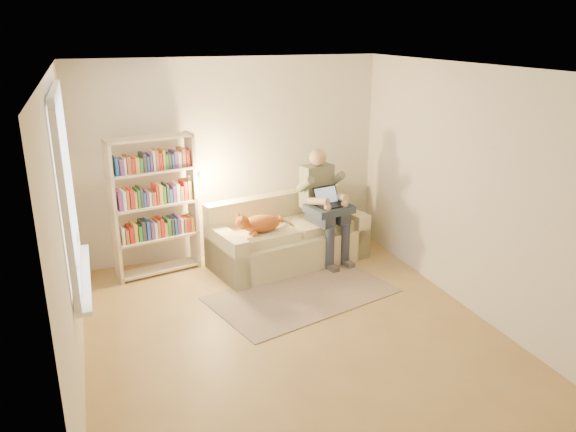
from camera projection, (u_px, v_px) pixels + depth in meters
name	position (u px, v px, depth m)	size (l,w,h in m)	color
floor	(291.00, 330.00, 5.75)	(4.50, 4.50, 0.00)	#9A7A46
ceiling	(291.00, 68.00, 4.92)	(4.00, 4.50, 0.02)	white
wall_left	(67.00, 234.00, 4.69)	(0.02, 4.50, 2.60)	silver
wall_right	(467.00, 189.00, 5.97)	(0.02, 4.50, 2.60)	silver
wall_back	(232.00, 159.00, 7.34)	(4.00, 0.02, 2.60)	silver
wall_front	(421.00, 319.00, 3.32)	(4.00, 0.02, 2.60)	silver
window	(72.00, 217.00, 4.86)	(0.12, 1.52, 1.69)	white
sofa	(287.00, 239.00, 7.34)	(2.14, 1.30, 0.85)	beige
person	(323.00, 199.00, 7.27)	(0.52, 0.72, 1.47)	slate
cat	(259.00, 223.00, 6.88)	(0.71, 0.36, 0.27)	orange
blanket	(330.00, 209.00, 7.19)	(0.54, 0.44, 0.09)	#273445
laptop	(329.00, 201.00, 7.16)	(0.40, 0.37, 0.29)	black
bookshelf	(154.00, 199.00, 6.79)	(1.19, 0.47, 1.74)	beige
rug	(302.00, 294.00, 6.49)	(2.05, 1.21, 0.01)	gray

